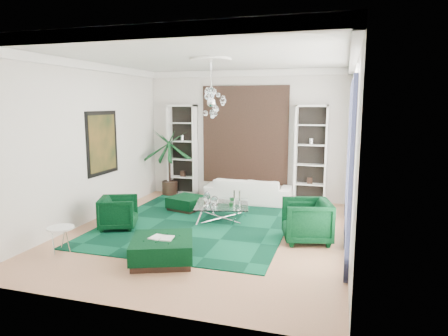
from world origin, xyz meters
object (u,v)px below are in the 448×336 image
(coffee_table, at_px, (222,212))
(side_table, at_px, (61,240))
(armchair_left, at_px, (118,212))
(ottoman_front, at_px, (162,250))
(palm, at_px, (169,153))
(armchair_right, at_px, (306,221))
(sofa, at_px, (249,190))
(ottoman_side, at_px, (187,203))

(coffee_table, relative_size, side_table, 2.49)
(armchair_left, xyz_separation_m, side_table, (-0.25, -1.63, -0.13))
(coffee_table, xyz_separation_m, ottoman_front, (-0.30, -2.71, 0.00))
(side_table, xyz_separation_m, palm, (-0.04, 5.10, 1.08))
(armchair_right, height_order, coffee_table, armchair_right)
(sofa, bearing_deg, armchair_right, 122.72)
(armchair_left, xyz_separation_m, armchair_right, (4.19, 0.35, 0.07))
(sofa, relative_size, ottoman_front, 2.23)
(coffee_table, relative_size, palm, 0.48)
(sofa, height_order, side_table, sofa)
(ottoman_front, bearing_deg, coffee_table, 83.71)
(side_table, relative_size, palm, 0.19)
(coffee_table, height_order, palm, palm)
(armchair_left, bearing_deg, coffee_table, -81.49)
(armchair_right, distance_m, ottoman_front, 3.02)
(coffee_table, relative_size, ottoman_side, 1.53)
(ottoman_front, bearing_deg, side_table, -175.82)
(ottoman_side, bearing_deg, ottoman_front, -75.09)
(armchair_left, xyz_separation_m, ottoman_side, (0.89, 1.94, -0.19))
(ottoman_front, distance_m, side_table, 2.06)
(armchair_left, bearing_deg, palm, -16.93)
(ottoman_front, bearing_deg, armchair_right, 37.51)
(armchair_right, xyz_separation_m, palm, (-4.49, 3.11, 0.88))
(armchair_right, distance_m, coffee_table, 2.28)
(ottoman_front, xyz_separation_m, palm, (-2.10, 4.95, 1.10))
(sofa, bearing_deg, ottoman_side, 41.46)
(sofa, height_order, palm, palm)
(coffee_table, bearing_deg, sofa, 84.48)
(ottoman_front, height_order, side_table, side_table)
(sofa, xyz_separation_m, ottoman_side, (-1.40, -1.28, -0.17))
(palm, bearing_deg, ottoman_front, -67.03)
(coffee_table, xyz_separation_m, palm, (-2.40, 2.24, 1.10))
(ottoman_side, bearing_deg, side_table, -107.77)
(coffee_table, height_order, ottoman_front, ottoman_front)
(palm, bearing_deg, side_table, -89.50)
(coffee_table, bearing_deg, armchair_left, -149.69)
(ottoman_side, bearing_deg, armchair_right, -25.60)
(sofa, height_order, ottoman_side, sofa)
(coffee_table, xyz_separation_m, ottoman_side, (-1.21, 0.71, -0.03))
(coffee_table, distance_m, ottoman_side, 1.40)
(armchair_left, bearing_deg, ottoman_front, -151.25)
(sofa, distance_m, coffee_table, 2.00)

